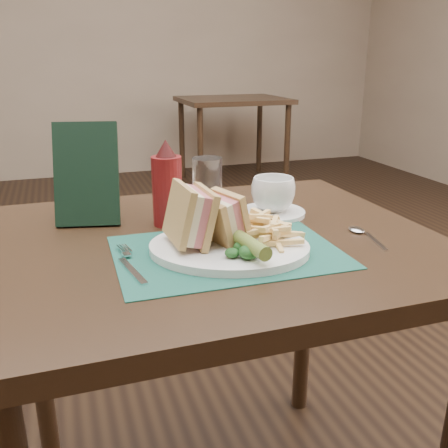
# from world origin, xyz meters

# --- Properties ---
(floor) EXTENTS (7.00, 7.00, 0.00)m
(floor) POSITION_xyz_m (0.00, 0.00, 0.00)
(floor) COLOR black
(floor) RESTS_ON ground
(wall_back) EXTENTS (6.00, 0.00, 6.00)m
(wall_back) POSITION_xyz_m (0.00, 3.50, 0.00)
(wall_back) COLOR tan
(wall_back) RESTS_ON ground
(table_main) EXTENTS (0.90, 0.75, 0.75)m
(table_main) POSITION_xyz_m (0.00, -0.50, 0.38)
(table_main) COLOR black
(table_main) RESTS_ON ground
(table_bg_right) EXTENTS (0.90, 0.75, 0.75)m
(table_bg_right) POSITION_xyz_m (1.21, 2.81, 0.38)
(table_bg_right) COLOR black
(table_bg_right) RESTS_ON ground
(placemat) EXTENTS (0.42, 0.30, 0.00)m
(placemat) POSITION_xyz_m (-0.00, -0.59, 0.75)
(placemat) COLOR #195041
(placemat) RESTS_ON table_main
(plate) EXTENTS (0.37, 0.34, 0.01)m
(plate) POSITION_xyz_m (-0.00, -0.59, 0.76)
(plate) COLOR white
(plate) RESTS_ON placemat
(sandwich_half_a) EXTENTS (0.09, 0.12, 0.12)m
(sandwich_half_a) POSITION_xyz_m (-0.09, -0.57, 0.82)
(sandwich_half_a) COLOR tan
(sandwich_half_a) RESTS_ON plate
(sandwich_half_b) EXTENTS (0.10, 0.11, 0.10)m
(sandwich_half_b) POSITION_xyz_m (-0.03, -0.58, 0.81)
(sandwich_half_b) COLOR tan
(sandwich_half_b) RESTS_ON plate
(kale_garnish) EXTENTS (0.11, 0.08, 0.03)m
(kale_garnish) POSITION_xyz_m (0.01, -0.65, 0.78)
(kale_garnish) COLOR #163D17
(kale_garnish) RESTS_ON plate
(pickle_spear) EXTENTS (0.04, 0.12, 0.03)m
(pickle_spear) POSITION_xyz_m (0.02, -0.66, 0.79)
(pickle_spear) COLOR olive
(pickle_spear) RESTS_ON plate
(fries_pile) EXTENTS (0.18, 0.20, 0.05)m
(fries_pile) POSITION_xyz_m (0.07, -0.58, 0.79)
(fries_pile) COLOR #F7CD7B
(fries_pile) RESTS_ON plate
(fork) EXTENTS (0.06, 0.17, 0.01)m
(fork) POSITION_xyz_m (-0.19, -0.60, 0.76)
(fork) COLOR silver
(fork) RESTS_ON placemat
(spoon) EXTENTS (0.06, 0.15, 0.01)m
(spoon) POSITION_xyz_m (0.29, -0.61, 0.76)
(spoon) COLOR silver
(spoon) RESTS_ON table_main
(saucer) EXTENTS (0.16, 0.16, 0.01)m
(saucer) POSITION_xyz_m (0.17, -0.40, 0.76)
(saucer) COLOR white
(saucer) RESTS_ON table_main
(coffee_cup) EXTENTS (0.13, 0.13, 0.08)m
(coffee_cup) POSITION_xyz_m (0.17, -0.40, 0.80)
(coffee_cup) COLOR white
(coffee_cup) RESTS_ON saucer
(drinking_glass) EXTENTS (0.08, 0.08, 0.13)m
(drinking_glass) POSITION_xyz_m (0.03, -0.34, 0.81)
(drinking_glass) COLOR silver
(drinking_glass) RESTS_ON table_main
(ketchup_bottle) EXTENTS (0.07, 0.07, 0.19)m
(ketchup_bottle) POSITION_xyz_m (-0.07, -0.39, 0.84)
(ketchup_bottle) COLOR #611011
(ketchup_bottle) RESTS_ON table_main
(check_presenter) EXTENTS (0.15, 0.11, 0.22)m
(check_presenter) POSITION_xyz_m (-0.23, -0.32, 0.86)
(check_presenter) COLOR black
(check_presenter) RESTS_ON table_main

